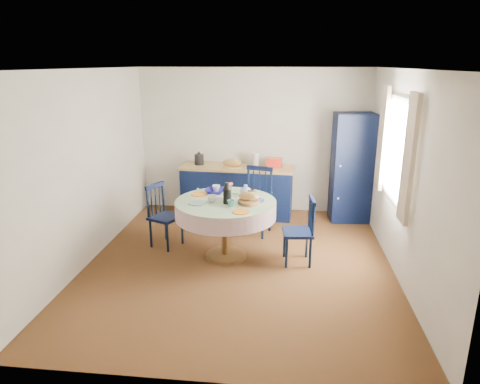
# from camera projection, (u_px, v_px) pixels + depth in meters

# --- Properties ---
(floor) EXTENTS (4.50, 4.50, 0.00)m
(floor) POSITION_uv_depth(u_px,v_px,m) (239.00, 263.00, 5.72)
(floor) COLOR black
(floor) RESTS_ON ground
(ceiling) EXTENTS (4.50, 4.50, 0.00)m
(ceiling) POSITION_uv_depth(u_px,v_px,m) (239.00, 69.00, 5.00)
(ceiling) COLOR white
(ceiling) RESTS_ON wall_back
(wall_back) EXTENTS (4.00, 0.02, 2.50)m
(wall_back) POSITION_uv_depth(u_px,v_px,m) (253.00, 141.00, 7.50)
(wall_back) COLOR silver
(wall_back) RESTS_ON floor
(wall_left) EXTENTS (0.02, 4.50, 2.50)m
(wall_left) POSITION_uv_depth(u_px,v_px,m) (87.00, 168.00, 5.57)
(wall_left) COLOR silver
(wall_left) RESTS_ON floor
(wall_right) EXTENTS (0.02, 4.50, 2.50)m
(wall_right) POSITION_uv_depth(u_px,v_px,m) (404.00, 177.00, 5.15)
(wall_right) COLOR silver
(wall_right) RESTS_ON floor
(window) EXTENTS (0.10, 1.74, 1.45)m
(window) POSITION_uv_depth(u_px,v_px,m) (396.00, 149.00, 5.36)
(window) COLOR white
(window) RESTS_ON wall_right
(kitchen_counter) EXTENTS (1.98, 0.73, 1.11)m
(kitchen_counter) POSITION_uv_depth(u_px,v_px,m) (237.00, 190.00, 7.42)
(kitchen_counter) COLOR black
(kitchen_counter) RESTS_ON floor
(pantry_cabinet) EXTENTS (0.67, 0.50, 1.80)m
(pantry_cabinet) POSITION_uv_depth(u_px,v_px,m) (352.00, 168.00, 7.05)
(pantry_cabinet) COLOR black
(pantry_cabinet) RESTS_ON floor
(dining_table) EXTENTS (1.34, 1.34, 1.09)m
(dining_table) POSITION_uv_depth(u_px,v_px,m) (226.00, 210.00, 5.70)
(dining_table) COLOR #4F3916
(dining_table) RESTS_ON floor
(chair_left) EXTENTS (0.52, 0.53, 0.91)m
(chair_left) POSITION_uv_depth(u_px,v_px,m) (164.00, 215.00, 6.16)
(chair_left) COLOR black
(chair_left) RESTS_ON floor
(chair_far) EXTENTS (0.56, 0.55, 1.03)m
(chair_far) POSITION_uv_depth(u_px,v_px,m) (256.00, 201.00, 6.62)
(chair_far) COLOR black
(chair_far) RESTS_ON floor
(chair_right) EXTENTS (0.42, 0.44, 0.90)m
(chair_right) POSITION_uv_depth(u_px,v_px,m) (301.00, 230.00, 5.61)
(chair_right) COLOR black
(chair_right) RESTS_ON floor
(mug_a) EXTENTS (0.12, 0.12, 0.09)m
(mug_a) POSITION_uv_depth(u_px,v_px,m) (212.00, 199.00, 5.60)
(mug_a) COLOR silver
(mug_a) RESTS_ON dining_table
(mug_b) EXTENTS (0.09, 0.09, 0.09)m
(mug_b) POSITION_uv_depth(u_px,v_px,m) (231.00, 203.00, 5.42)
(mug_b) COLOR #2B686A
(mug_b) RESTS_ON dining_table
(mug_c) EXTENTS (0.13, 0.13, 0.10)m
(mug_c) POSITION_uv_depth(u_px,v_px,m) (252.00, 193.00, 5.83)
(mug_c) COLOR black
(mug_c) RESTS_ON dining_table
(mug_d) EXTENTS (0.11, 0.11, 0.10)m
(mug_d) POSITION_uv_depth(u_px,v_px,m) (216.00, 189.00, 6.03)
(mug_d) COLOR silver
(mug_d) RESTS_ON dining_table
(cobalt_bowl) EXTENTS (0.28, 0.28, 0.07)m
(cobalt_bowl) POSITION_uv_depth(u_px,v_px,m) (215.00, 192.00, 5.95)
(cobalt_bowl) COLOR navy
(cobalt_bowl) RESTS_ON dining_table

